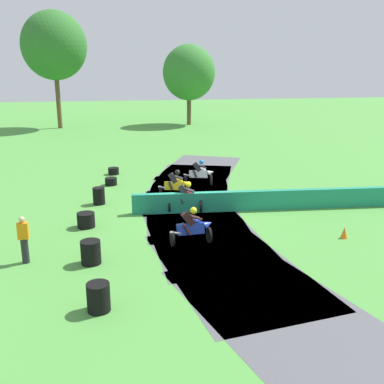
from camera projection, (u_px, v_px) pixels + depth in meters
The scene contains 17 objects.
ground_plane at pixel (191, 212), 20.61m from camera, with size 120.00×120.00×0.00m, color #4C933D.
track_asphalt at pixel (207, 211), 20.69m from camera, with size 7.55×25.67×0.01m.
safety_barrier at pixel (298, 199), 21.00m from camera, with size 0.30×15.05×0.90m, color #1E8466.
motorcycle_lead_white at pixel (200, 173), 25.03m from camera, with size 1.73×1.13×1.43m.
motorcycle_chase_yellow at pixel (176, 184), 22.67m from camera, with size 1.71×0.98×1.43m.
motorcycle_trailing_red at pixel (187, 198), 20.47m from camera, with size 1.71×0.88×1.43m.
motorcycle_fourth_blue at pixel (192, 227), 16.90m from camera, with size 1.68×0.83×1.43m.
tire_stack_near at pixel (114, 171), 27.37m from camera, with size 0.63×0.63×0.40m.
tire_stack_mid_a at pixel (111, 181), 25.03m from camera, with size 0.64×0.64×0.40m.
tire_stack_mid_b at pixel (99, 196), 21.66m from camera, with size 0.56×0.56×0.80m.
tire_stack_far at pixel (86, 220), 18.68m from camera, with size 0.72×0.72×0.60m.
tire_stack_extra_a at pixel (91, 252), 15.31m from camera, with size 0.67×0.67×0.80m.
tire_stack_extra_b at pixel (98, 297), 12.40m from camera, with size 0.63×0.63×0.80m.
track_marshal at pixel (24, 240), 15.25m from camera, with size 0.34×0.24×1.63m.
traffic_cone at pixel (344, 233), 17.55m from camera, with size 0.28×0.28×0.44m, color orange.
tree_far_left at pixel (54, 46), 43.98m from camera, with size 6.19×6.19×11.15m.
tree_far_right at pixel (189, 73), 47.20m from camera, with size 5.37×5.37×8.15m.
Camera 1 is at (-3.09, -19.32, 6.55)m, focal length 43.06 mm.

